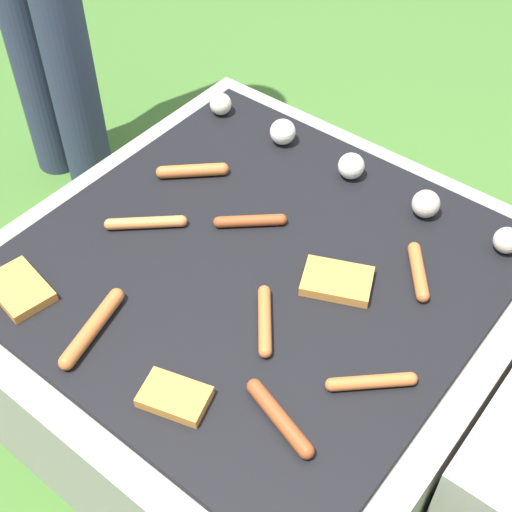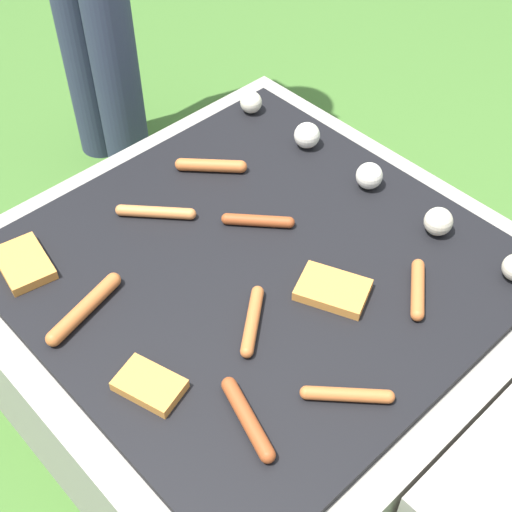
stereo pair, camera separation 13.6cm
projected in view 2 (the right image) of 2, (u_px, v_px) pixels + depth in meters
name	position (u px, v px, depth m)	size (l,w,h in m)	color
ground_plane	(256.00, 374.00, 1.65)	(14.00, 14.00, 0.00)	#3D6628
grill	(256.00, 324.00, 1.51)	(0.96, 0.96, 0.38)	gray
sausage_back_center	(252.00, 321.00, 1.26)	(0.11, 0.13, 0.02)	#B7602D
sausage_back_left	(211.00, 165.00, 1.55)	(0.12, 0.12, 0.03)	#B7602D
sausage_mid_left	(258.00, 221.00, 1.44)	(0.12, 0.11, 0.02)	#93421E
sausage_front_right	(85.00, 308.00, 1.28)	(0.07, 0.18, 0.03)	#B7602D
sausage_front_center	(418.00, 289.00, 1.31)	(0.10, 0.12, 0.02)	#B7602D
sausage_front_left	(248.00, 419.00, 1.13)	(0.16, 0.07, 0.03)	#93421E
sausage_mid_right	(347.00, 395.00, 1.16)	(0.12, 0.11, 0.02)	#B7602D
sausage_back_right	(156.00, 212.00, 1.45)	(0.13, 0.12, 0.02)	#C6753D
bread_slice_right	(333.00, 290.00, 1.31)	(0.15, 0.13, 0.02)	#D18438
bread_slice_center	(150.00, 385.00, 1.17)	(0.13, 0.10, 0.02)	#D18438
bread_slice_left	(24.00, 263.00, 1.36)	(0.14, 0.11, 0.02)	#D18438
mushroom_row	(367.00, 175.00, 1.51)	(0.78, 0.07, 0.06)	beige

